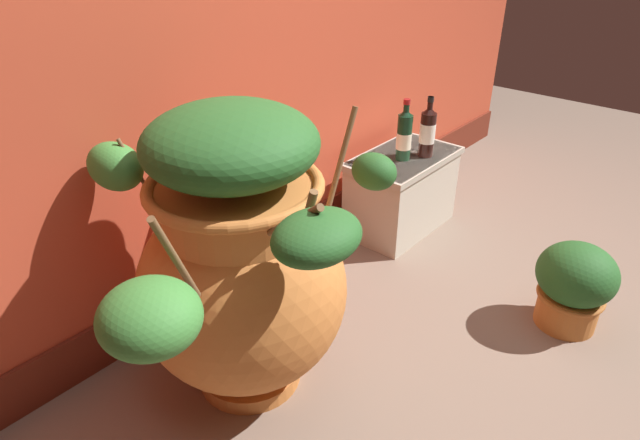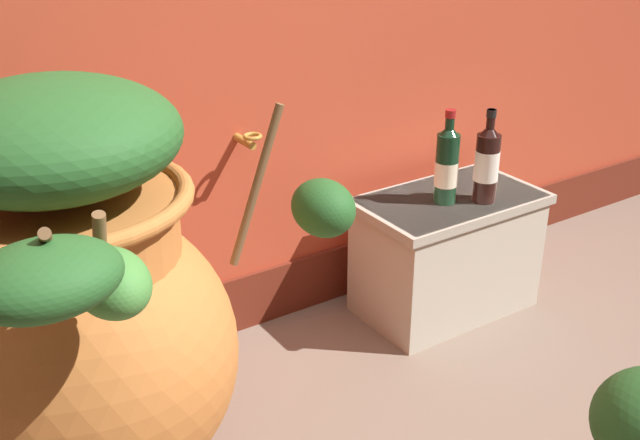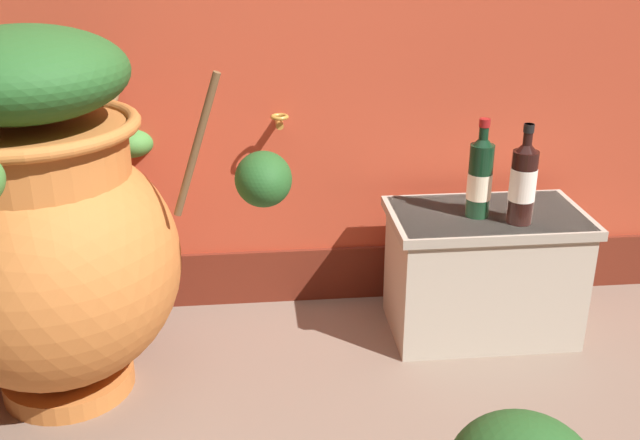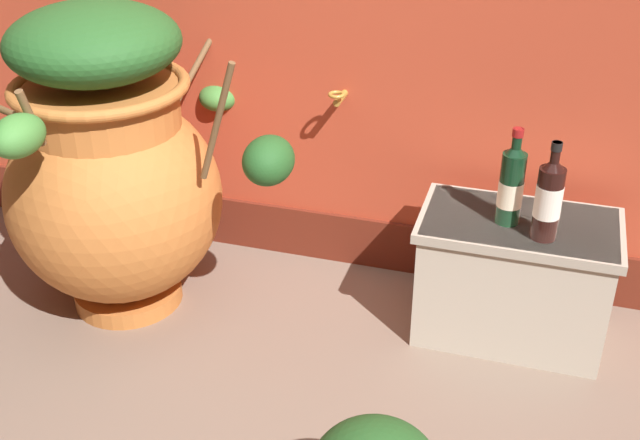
# 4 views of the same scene
# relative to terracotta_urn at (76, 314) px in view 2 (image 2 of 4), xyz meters

# --- Properties ---
(terracotta_urn) EXTENTS (1.24, 1.09, 1.02)m
(terracotta_urn) POSITION_rel_terracotta_urn_xyz_m (0.00, 0.00, 0.00)
(terracotta_urn) COLOR #C17033
(terracotta_urn) RESTS_ON ground_plane
(stone_ledge) EXTENTS (0.60, 0.36, 0.41)m
(stone_ledge) POSITION_rel_terracotta_urn_xyz_m (1.27, 0.20, -0.29)
(stone_ledge) COLOR beige
(stone_ledge) RESTS_ON ground_plane
(wine_bottle_left) EXTENTS (0.07, 0.07, 0.30)m
(wine_bottle_left) POSITION_rel_terracotta_urn_xyz_m (1.23, 0.19, 0.03)
(wine_bottle_left) COLOR black
(wine_bottle_left) RESTS_ON stone_ledge
(wine_bottle_middle) EXTENTS (0.08, 0.08, 0.30)m
(wine_bottle_middle) POSITION_rel_terracotta_urn_xyz_m (1.34, 0.12, 0.04)
(wine_bottle_middle) COLOR black
(wine_bottle_middle) RESTS_ON stone_ledge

